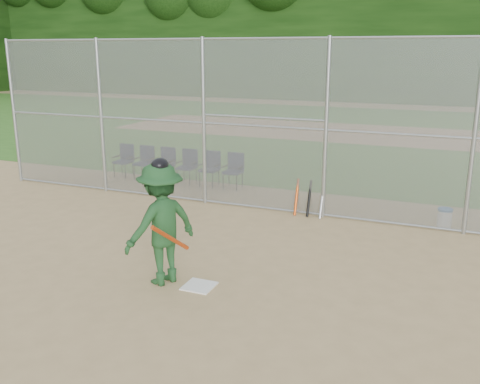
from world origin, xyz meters
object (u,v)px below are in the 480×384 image
at_px(batter_at_plate, 161,223).
at_px(chair_0, 123,161).
at_px(home_plate, 199,286).
at_px(water_cooler, 445,217).

height_order(batter_at_plate, chair_0, batter_at_plate).
bearing_deg(home_plate, water_cooler, 53.74).
distance_m(home_plate, batter_at_plate, 1.19).
height_order(home_plate, chair_0, chair_0).
bearing_deg(water_cooler, chair_0, 172.17).
distance_m(home_plate, chair_0, 8.26).
bearing_deg(home_plate, chair_0, 133.01).
xyz_separation_m(home_plate, water_cooler, (3.50, 4.78, 0.19)).
xyz_separation_m(batter_at_plate, chair_0, (-4.99, 6.08, -0.53)).
relative_size(batter_at_plate, chair_0, 2.18).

